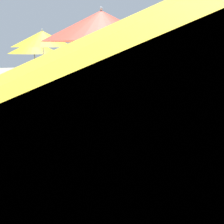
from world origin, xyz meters
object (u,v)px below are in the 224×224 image
(lounger_farthest_shoreside, at_px, (55,84))
(lounger_farthest_inland, at_px, (53,89))
(umbrella_fourth, at_px, (101,26))
(person_walking_mid, at_px, (61,67))
(umbrella_farthest, at_px, (34,47))
(cooler_box, at_px, (69,82))
(lounger_fourth_shoreside, at_px, (117,124))
(lounger_fifth_shoreside, at_px, (69,98))
(umbrella_fifth, at_px, (43,39))
(lounger_fourth_inland, at_px, (168,157))

(lounger_farthest_shoreside, relative_size, lounger_farthest_inland, 0.91)
(umbrella_fourth, bearing_deg, person_walking_mid, 83.99)
(umbrella_farthest, distance_m, cooler_box, 3.61)
(umbrella_farthest, height_order, person_walking_mid, umbrella_farthest)
(lounger_fourth_shoreside, bearing_deg, umbrella_farthest, 102.27)
(lounger_farthest_shoreside, bearing_deg, lounger_fourth_shoreside, -100.40)
(lounger_fourth_shoreside, distance_m, person_walking_mid, 11.01)
(lounger_fifth_shoreside, distance_m, lounger_farthest_shoreside, 4.35)
(umbrella_fifth, relative_size, lounger_farthest_inland, 1.88)
(lounger_fourth_inland, distance_m, umbrella_farthest, 10.33)
(lounger_fourth_shoreside, relative_size, umbrella_fifth, 0.47)
(person_walking_mid, xyz_separation_m, cooler_box, (0.26, -1.10, -0.81))
(lounger_farthest_inland, relative_size, person_walking_mid, 0.92)
(lounger_fourth_inland, xyz_separation_m, cooler_box, (0.66, 12.21, -0.17))
(umbrella_fourth, relative_size, umbrella_farthest, 1.13)
(cooler_box, bearing_deg, lounger_fourth_shoreside, -94.21)
(umbrella_fourth, height_order, lounger_fourth_inland, umbrella_fourth)
(lounger_fourth_shoreside, height_order, umbrella_farthest, umbrella_farthest)
(lounger_fourth_shoreside, height_order, lounger_fifth_shoreside, lounger_fourth_shoreside)
(umbrella_fourth, relative_size, lounger_farthest_shoreside, 2.16)
(lounger_fourth_shoreside, height_order, umbrella_fifth, umbrella_fifth)
(umbrella_fourth, relative_size, cooler_box, 5.38)
(lounger_farthest_shoreside, xyz_separation_m, lounger_farthest_inland, (-0.41, -2.11, 0.03))
(lounger_fourth_inland, xyz_separation_m, umbrella_farthest, (-1.38, 10.07, 1.89))
(umbrella_fourth, height_order, lounger_fifth_shoreside, umbrella_fourth)
(umbrella_farthest, distance_m, lounger_farthest_inland, 2.34)
(lounger_farthest_shoreside, relative_size, person_walking_mid, 0.84)
(lounger_fifth_shoreside, bearing_deg, lounger_fourth_shoreside, -71.29)
(umbrella_fourth, xyz_separation_m, lounger_fourth_inland, (0.89, -1.03, -2.27))
(lounger_fifth_shoreside, relative_size, cooler_box, 2.68)
(cooler_box, bearing_deg, lounger_fifth_shoreside, -101.36)
(umbrella_fifth, xyz_separation_m, cooler_box, (2.12, 6.76, -2.31))
(umbrella_farthest, xyz_separation_m, person_walking_mid, (1.79, 3.25, -1.24))
(umbrella_fourth, xyz_separation_m, cooler_box, (1.55, 11.18, -2.44))
(lounger_farthest_shoreside, xyz_separation_m, person_walking_mid, (0.75, 2.32, 0.71))
(umbrella_fourth, xyz_separation_m, lounger_fourth_shoreside, (0.82, 1.29, -2.27))
(umbrella_fifth, xyz_separation_m, umbrella_farthest, (0.07, 4.62, -0.26))
(umbrella_fourth, height_order, lounger_farthest_shoreside, umbrella_fourth)
(lounger_fourth_shoreside, bearing_deg, umbrella_fifth, 116.65)
(lounger_fifth_shoreside, bearing_deg, umbrella_farthest, 118.70)
(umbrella_fifth, bearing_deg, umbrella_farthest, 89.08)
(lounger_farthest_shoreside, xyz_separation_m, cooler_box, (1.01, 1.22, -0.10))
(umbrella_farthest, relative_size, person_walking_mid, 1.61)
(lounger_fourth_shoreside, xyz_separation_m, lounger_farthest_shoreside, (-0.28, 8.67, -0.06))
(umbrella_farthest, distance_m, lounger_farthest_shoreside, 2.40)
(umbrella_fourth, height_order, cooler_box, umbrella_fourth)
(lounger_fifth_shoreside, distance_m, umbrella_farthest, 4.05)
(lounger_fourth_inland, bearing_deg, lounger_fifth_shoreside, 102.17)
(lounger_fourth_shoreside, bearing_deg, lounger_farthest_shoreside, 94.46)
(umbrella_farthest, height_order, cooler_box, umbrella_farthest)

